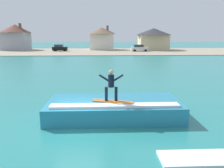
{
  "coord_description": "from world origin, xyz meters",
  "views": [
    {
      "loc": [
        1.27,
        -11.37,
        4.58
      ],
      "look_at": [
        1.95,
        3.6,
        1.41
      ],
      "focal_mm": 38.0,
      "sensor_mm": 36.0,
      "label": 1
    }
  ],
  "objects_px": {
    "house_small_cottage": "(102,37)",
    "wave_crest": "(114,108)",
    "house_with_chimney": "(15,36)",
    "surfer": "(111,84)",
    "car_far_shore": "(139,48)",
    "surfboard": "(113,101)",
    "car_near_shore": "(60,48)",
    "house_gabled_white": "(153,37)"
  },
  "relations": [
    {
      "from": "house_small_cottage",
      "to": "wave_crest",
      "type": "bearing_deg",
      "value": -89.48
    },
    {
      "from": "wave_crest",
      "to": "house_with_chimney",
      "type": "height_order",
      "value": "house_with_chimney"
    },
    {
      "from": "surfer",
      "to": "car_far_shore",
      "type": "distance_m",
      "value": 51.61
    },
    {
      "from": "surfboard",
      "to": "car_far_shore",
      "type": "relative_size",
      "value": 0.49
    },
    {
      "from": "car_near_shore",
      "to": "house_with_chimney",
      "type": "relative_size",
      "value": 0.44
    },
    {
      "from": "car_near_shore",
      "to": "car_far_shore",
      "type": "distance_m",
      "value": 21.26
    },
    {
      "from": "house_gabled_white",
      "to": "house_small_cottage",
      "type": "bearing_deg",
      "value": 173.96
    },
    {
      "from": "house_with_chimney",
      "to": "house_gabled_white",
      "type": "xyz_separation_m",
      "value": [
        39.35,
        -1.06,
        -0.5
      ]
    },
    {
      "from": "surfer",
      "to": "house_gabled_white",
      "type": "relative_size",
      "value": 0.16
    },
    {
      "from": "surfer",
      "to": "car_near_shore",
      "type": "relative_size",
      "value": 0.42
    },
    {
      "from": "surfboard",
      "to": "house_small_cottage",
      "type": "relative_size",
      "value": 0.26
    },
    {
      "from": "house_small_cottage",
      "to": "surfer",
      "type": "bearing_deg",
      "value": -89.66
    },
    {
      "from": "house_small_cottage",
      "to": "house_with_chimney",
      "type": "bearing_deg",
      "value": -178.8
    },
    {
      "from": "surfer",
      "to": "house_gabled_white",
      "type": "bearing_deg",
      "value": 75.62
    },
    {
      "from": "wave_crest",
      "to": "car_far_shore",
      "type": "height_order",
      "value": "car_far_shore"
    },
    {
      "from": "wave_crest",
      "to": "house_small_cottage",
      "type": "distance_m",
      "value": 57.61
    },
    {
      "from": "surfboard",
      "to": "house_small_cottage",
      "type": "height_order",
      "value": "house_small_cottage"
    },
    {
      "from": "wave_crest",
      "to": "house_small_cottage",
      "type": "height_order",
      "value": "house_small_cottage"
    },
    {
      "from": "surfboard",
      "to": "house_small_cottage",
      "type": "bearing_deg",
      "value": 90.44
    },
    {
      "from": "house_with_chimney",
      "to": "house_small_cottage",
      "type": "relative_size",
      "value": 1.07
    },
    {
      "from": "wave_crest",
      "to": "surfer",
      "type": "height_order",
      "value": "surfer"
    },
    {
      "from": "car_far_shore",
      "to": "house_with_chimney",
      "type": "xyz_separation_m",
      "value": [
        -34.42,
        6.92,
        3.2
      ]
    },
    {
      "from": "car_near_shore",
      "to": "surfboard",
      "type": "bearing_deg",
      "value": -77.4
    },
    {
      "from": "surfboard",
      "to": "house_gabled_white",
      "type": "xyz_separation_m",
      "value": [
        14.41,
        56.59,
        2.58
      ]
    },
    {
      "from": "car_near_shore",
      "to": "house_small_cottage",
      "type": "height_order",
      "value": "house_small_cottage"
    },
    {
      "from": "house_small_cottage",
      "to": "surfboard",
      "type": "bearing_deg",
      "value": -89.56
    },
    {
      "from": "surfboard",
      "to": "house_with_chimney",
      "type": "bearing_deg",
      "value": 113.4
    },
    {
      "from": "wave_crest",
      "to": "house_small_cottage",
      "type": "bearing_deg",
      "value": 90.52
    },
    {
      "from": "car_near_shore",
      "to": "wave_crest",
      "type": "bearing_deg",
      "value": -77.16
    },
    {
      "from": "car_near_shore",
      "to": "house_small_cottage",
      "type": "relative_size",
      "value": 0.47
    },
    {
      "from": "surfboard",
      "to": "house_small_cottage",
      "type": "distance_m",
      "value": 58.22
    },
    {
      "from": "surfer",
      "to": "house_small_cottage",
      "type": "relative_size",
      "value": 0.2
    },
    {
      "from": "car_near_shore",
      "to": "house_small_cottage",
      "type": "xyz_separation_m",
      "value": [
        11.27,
        5.76,
        2.88
      ]
    },
    {
      "from": "car_near_shore",
      "to": "house_with_chimney",
      "type": "xyz_separation_m",
      "value": [
        -13.23,
        5.24,
        3.2
      ]
    },
    {
      "from": "surfboard",
      "to": "house_with_chimney",
      "type": "height_order",
      "value": "house_with_chimney"
    },
    {
      "from": "house_with_chimney",
      "to": "house_gabled_white",
      "type": "bearing_deg",
      "value": -1.54
    },
    {
      "from": "surfboard",
      "to": "car_near_shore",
      "type": "height_order",
      "value": "car_near_shore"
    },
    {
      "from": "surfer",
      "to": "car_far_shore",
      "type": "xyz_separation_m",
      "value": [
        9.57,
        50.7,
        -1.08
      ]
    },
    {
      "from": "wave_crest",
      "to": "house_gabled_white",
      "type": "relative_size",
      "value": 0.73
    },
    {
      "from": "house_gabled_white",
      "to": "car_far_shore",
      "type": "bearing_deg",
      "value": -130.07
    },
    {
      "from": "wave_crest",
      "to": "surfer",
      "type": "bearing_deg",
      "value": -105.29
    },
    {
      "from": "surfer",
      "to": "wave_crest",
      "type": "bearing_deg",
      "value": 74.71
    }
  ]
}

